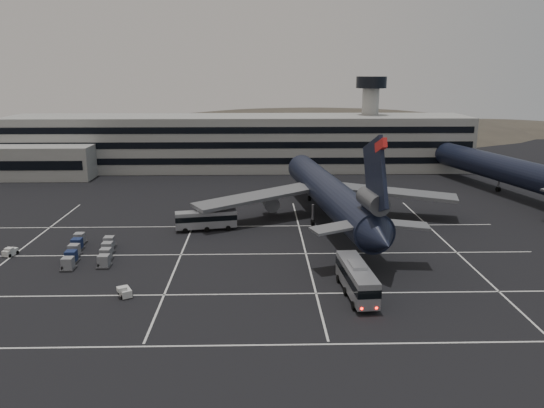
% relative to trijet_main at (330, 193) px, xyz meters
% --- Properties ---
extents(ground, '(260.00, 260.00, 0.00)m').
position_rel_trijet_main_xyz_m(ground, '(-17.37, -19.96, -5.25)').
color(ground, black).
rests_on(ground, ground).
extents(lane_markings, '(90.00, 55.62, 0.01)m').
position_rel_trijet_main_xyz_m(lane_markings, '(-16.42, -19.23, -5.24)').
color(lane_markings, silver).
rests_on(lane_markings, ground).
extents(terminal, '(125.00, 26.00, 24.00)m').
position_rel_trijet_main_xyz_m(terminal, '(-20.32, 51.19, 1.68)').
color(terminal, gray).
rests_on(terminal, ground).
extents(hills, '(352.00, 180.00, 44.00)m').
position_rel_trijet_main_xyz_m(hills, '(0.62, 150.04, -17.32)').
color(hills, '#38332B').
rests_on(hills, ground).
extents(trijet_main, '(47.11, 57.67, 18.08)m').
position_rel_trijet_main_xyz_m(trijet_main, '(0.00, 0.00, 0.00)').
color(trijet_main, black).
rests_on(trijet_main, ground).
extents(trijet_far, '(22.04, 57.16, 18.08)m').
position_rel_trijet_main_xyz_m(trijet_far, '(40.08, 21.90, 0.18)').
color(trijet_far, black).
rests_on(trijet_far, ground).
extents(bus_near, '(3.48, 11.42, 3.98)m').
position_rel_trijet_main_xyz_m(bus_near, '(-0.69, -30.45, -3.07)').
color(bus_near, '#96989D').
rests_on(bus_near, ground).
extents(bus_far, '(10.29, 4.07, 3.54)m').
position_rel_trijet_main_xyz_m(bus_far, '(-20.86, -4.02, -3.31)').
color(bus_far, '#96989D').
rests_on(bus_far, ground).
extents(tug_a, '(1.77, 2.30, 1.31)m').
position_rel_trijet_main_xyz_m(tug_a, '(-47.73, -15.78, -4.67)').
color(tug_a, silver).
rests_on(tug_a, ground).
extents(tug_b, '(2.12, 2.45, 1.36)m').
position_rel_trijet_main_xyz_m(tug_b, '(-27.82, -30.26, -4.65)').
color(tug_b, silver).
rests_on(tug_b, ground).
extents(uld_cluster, '(8.55, 13.09, 1.69)m').
position_rel_trijet_main_xyz_m(uld_cluster, '(-36.39, -16.26, -4.42)').
color(uld_cluster, '#2D2D30').
rests_on(uld_cluster, ground).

